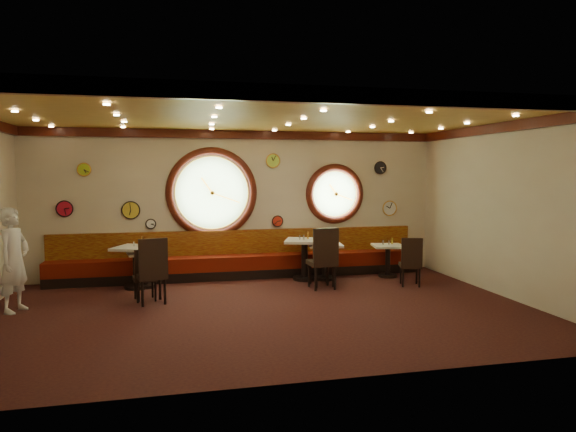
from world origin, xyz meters
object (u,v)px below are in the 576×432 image
Objects in this scene: condiment_a_bottle at (151,247)px; table_a at (145,265)px; chair_b at (146,271)px; condiment_a_pepper at (144,249)px; chair_c at (324,254)px; condiment_c_salt at (300,237)px; condiment_b_salt at (134,244)px; waiter at (14,260)px; condiment_d_salt at (323,242)px; table_d at (325,257)px; condiment_e_pepper at (389,243)px; condiment_c_pepper at (304,237)px; condiment_b_pepper at (134,244)px; condiment_d_bottle at (328,239)px; condiment_e_salt at (383,242)px; condiment_a_salt at (141,249)px; condiment_c_bottle at (308,235)px; condiment_e_bottle at (392,241)px; table_e at (388,257)px; chair_e at (411,259)px; condiment_d_pepper at (323,241)px; table_c at (305,254)px; condiment_b_bottle at (143,241)px; chair_a at (152,267)px; table_b at (136,262)px; chair_d at (324,256)px.

table_a is at bearing -149.66° from condiment_a_bottle.
condiment_a_pepper is at bearing 82.87° from chair_b.
condiment_c_salt is (-0.24, 0.98, 0.22)m from chair_c.
condiment_c_salt is (3.38, 0.03, 0.03)m from condiment_b_salt.
condiment_d_salt is at bearing -56.62° from waiter.
table_d is 1.48m from condiment_e_pepper.
condiment_c_pepper is at bearing -1.44° from condiment_a_pepper.
condiment_d_bottle reaches higher than condiment_b_pepper.
condiment_e_salt is 7.16m from waiter.
condiment_a_salt is 0.89× the size of condiment_e_salt.
condiment_c_pepper is at bearing 7.77° from chair_b.
condiment_a_bottle is at bearing 177.85° from condiment_e_pepper.
condiment_c_bottle is 1.92m from condiment_e_bottle.
waiter is at bearing -166.83° from condiment_d_bottle.
table_e is 1.85m from condiment_c_bottle.
condiment_e_pepper is at bearing 109.39° from chair_e.
condiment_e_pepper is at bearing -3.27° from condiment_c_salt.
condiment_b_pepper is at bearing 179.51° from condiment_d_pepper.
table_c is 0.39m from condiment_c_pepper.
condiment_b_bottle is at bearing -174.12° from condiment_a_bottle.
chair_a is at bearing -82.22° from table_a.
table_c is 6.96× the size of condiment_e_bottle.
chair_c is at bearing -14.77° from condiment_b_pepper.
chair_a reaches higher than condiment_b_pepper.
condiment_c_pepper is (3.41, -0.04, 0.40)m from table_b.
chair_a reaches higher than condiment_c_pepper.
condiment_b_salt reaches higher than condiment_e_pepper.
condiment_b_bottle is at bearing 118.70° from table_a.
table_e is at bearing -1.58° from table_d.
condiment_c_salt is at bearing 0.44° from condiment_b_salt.
table_c is at bearing 8.79° from chair_b.
table_b is at bearing 179.92° from condiment_d_pepper.
condiment_c_pepper reaches higher than condiment_a_bottle.
condiment_a_pepper is (-0.20, 1.41, 0.10)m from chair_a.
condiment_d_pepper is (3.69, -0.05, 0.37)m from table_a.
chair_c reaches higher than condiment_d_bottle.
table_e is at bearing -1.19° from condiment_a_pepper.
table_b is 0.35m from condiment_b_pepper.
condiment_a_salt is 0.07m from condiment_a_pepper.
table_b is 11.74× the size of condiment_b_pepper.
table_d is 7.70× the size of condiment_e_salt.
condiment_a_salt is 3.25m from condiment_c_salt.
condiment_a_bottle is (-5.08, 1.19, 0.23)m from chair_e.
table_a is 0.38m from condiment_a_bottle.
condiment_b_bottle reaches higher than condiment_e_pepper.
condiment_a_bottle is at bearing 177.82° from table_e.
condiment_d_salt reaches higher than table_d.
condiment_b_pepper is at bearing -173.97° from table_a.
condiment_b_pepper reaches higher than table_d.
chair_d is at bearing -62.81° from waiter.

